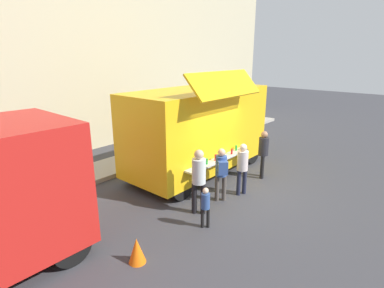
% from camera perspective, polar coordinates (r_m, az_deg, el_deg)
% --- Properties ---
extents(ground_plane, '(60.00, 60.00, 0.00)m').
position_cam_1_polar(ground_plane, '(9.75, 7.82, -8.53)').
color(ground_plane, '#38383D').
extents(curb_strip, '(28.00, 1.60, 0.15)m').
position_cam_1_polar(curb_strip, '(10.74, -24.13, -7.02)').
color(curb_strip, '#9E998E').
rests_on(curb_strip, ground).
extents(building_behind, '(32.00, 2.40, 9.76)m').
position_cam_1_polar(building_behind, '(13.97, -30.12, 17.63)').
color(building_behind, '#BAB08E').
rests_on(building_behind, ground).
extents(food_truck_main, '(5.46, 2.97, 3.64)m').
position_cam_1_polar(food_truck_main, '(10.60, 1.26, 3.01)').
color(food_truck_main, yellow).
rests_on(food_truck_main, ground).
extents(traffic_cone_orange, '(0.36, 0.36, 0.55)m').
position_cam_1_polar(traffic_cone_orange, '(6.62, -10.38, -19.18)').
color(traffic_cone_orange, orange).
rests_on(traffic_cone_orange, ground).
extents(trash_bin, '(0.60, 0.60, 0.97)m').
position_cam_1_polar(trash_bin, '(15.29, 3.87, 2.82)').
color(trash_bin, '#306537').
rests_on(trash_bin, ground).
extents(customer_front_ordering, '(0.33, 0.33, 1.61)m').
position_cam_1_polar(customer_front_ordering, '(9.13, 9.52, -3.87)').
color(customer_front_ordering, '#1F2136').
rests_on(customer_front_ordering, ground).
extents(customer_mid_with_backpack, '(0.49, 0.49, 1.59)m').
position_cam_1_polar(customer_mid_with_backpack, '(8.62, 5.56, -4.86)').
color(customer_mid_with_backpack, '#4A433E').
rests_on(customer_mid_with_backpack, ground).
extents(customer_rear_waiting, '(0.36, 0.36, 1.79)m').
position_cam_1_polar(customer_rear_waiting, '(7.89, 1.30, -6.11)').
color(customer_rear_waiting, black).
rests_on(customer_rear_waiting, ground).
extents(customer_extra_browsing, '(0.34, 0.34, 1.65)m').
position_cam_1_polar(customer_extra_browsing, '(10.53, 13.34, -1.14)').
color(customer_extra_browsing, black).
rests_on(customer_extra_browsing, ground).
extents(child_near_queue, '(0.22, 0.22, 1.06)m').
position_cam_1_polar(child_near_queue, '(7.45, 2.56, -11.28)').
color(child_near_queue, black).
rests_on(child_near_queue, ground).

